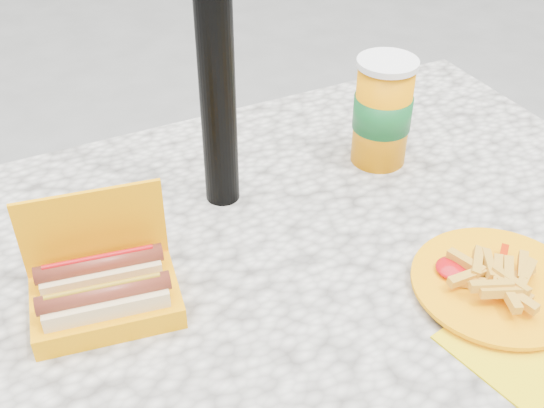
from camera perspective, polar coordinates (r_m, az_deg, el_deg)
name	(u,v)px	position (r m, az deg, el deg)	size (l,w,h in m)	color
picnic_table	(270,316)	(0.99, -0.17, -9.39)	(1.20, 0.80, 0.75)	beige
hotdog_box	(104,290)	(0.85, -13.86, -6.98)	(0.19, 0.14, 0.14)	#FF9C00
fries_plate	(500,288)	(0.90, 18.51, -6.71)	(0.23, 0.30, 0.04)	yellow
soda_cup	(382,112)	(1.08, 9.23, 7.63)	(0.09, 0.09, 0.17)	#FF9000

